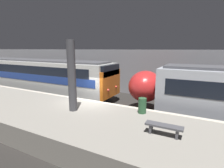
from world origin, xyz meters
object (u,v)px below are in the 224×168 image
train_boxy (34,76)px  trash_bin (142,106)px  support_pillar_near (72,76)px  platform_bench (164,127)px

train_boxy → trash_bin: train_boxy is taller
train_boxy → trash_bin: bearing=-14.9°
train_boxy → support_pillar_near: bearing=-27.6°
train_boxy → platform_bench: bearing=-20.6°
platform_bench → trash_bin: bearing=128.0°
train_boxy → trash_bin: size_ratio=21.84×
support_pillar_near → trash_bin: bearing=21.0°
support_pillar_near → train_boxy: 10.51m
platform_bench → trash_bin: size_ratio=1.76×
support_pillar_near → platform_bench: bearing=-6.7°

